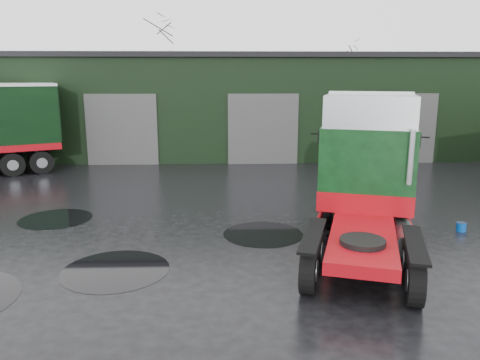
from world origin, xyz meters
name	(u,v)px	position (x,y,z in m)	size (l,w,h in m)	color
ground	(233,254)	(0.00, 0.00, 0.00)	(100.00, 100.00, 0.00)	black
warehouse	(256,103)	(2.00, 20.00, 3.16)	(32.40, 12.40, 6.30)	black
hero_tractor	(366,180)	(3.62, -0.41, 2.26)	(3.08, 7.27, 4.52)	black
wash_bucket	(461,227)	(7.58, 1.77, 0.14)	(0.31, 0.31, 0.29)	#0740A1
tree_back_a	(159,78)	(-6.00, 30.00, 4.75)	(4.40, 4.40, 9.50)	black
tree_back_b	(337,89)	(10.00, 30.00, 3.75)	(4.40, 4.40, 7.50)	black
puddle_0	(115,270)	(-3.12, -1.03, 0.00)	(2.85, 2.85, 0.01)	black
puddle_1	(263,234)	(1.02, 1.70, 0.00)	(2.59, 2.59, 0.01)	black
puddle_4	(56,219)	(-6.28, 3.57, 0.00)	(2.56, 2.56, 0.01)	black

